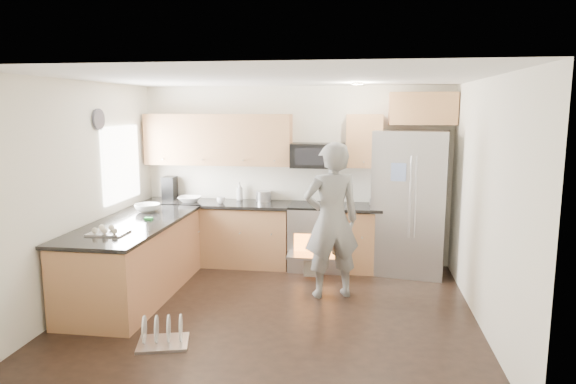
% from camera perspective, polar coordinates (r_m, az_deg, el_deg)
% --- Properties ---
extents(ground, '(4.50, 4.50, 0.00)m').
position_cam_1_polar(ground, '(6.00, -1.76, -13.07)').
color(ground, black).
rests_on(ground, ground).
extents(room_shell, '(4.54, 4.04, 2.62)m').
position_cam_1_polar(room_shell, '(5.61, -2.19, 3.05)').
color(room_shell, white).
rests_on(room_shell, ground).
extents(back_cabinet_run, '(4.45, 0.64, 2.50)m').
position_cam_1_polar(back_cabinet_run, '(7.50, -3.91, -0.86)').
color(back_cabinet_run, '#B47148').
rests_on(back_cabinet_run, ground).
extents(peninsula, '(0.96, 2.36, 1.03)m').
position_cam_1_polar(peninsula, '(6.59, -16.68, -7.14)').
color(peninsula, '#B47148').
rests_on(peninsula, ground).
extents(stove_range, '(0.76, 0.97, 1.79)m').
position_cam_1_polar(stove_range, '(7.36, 3.19, -3.32)').
color(stove_range, '#B7B7BC').
rests_on(stove_range, ground).
extents(refrigerator, '(1.09, 0.91, 1.99)m').
position_cam_1_polar(refrigerator, '(7.31, 13.37, -1.12)').
color(refrigerator, '#B7B7BC').
rests_on(refrigerator, ground).
extents(person, '(0.80, 0.66, 1.89)m').
position_cam_1_polar(person, '(6.20, 4.85, -3.18)').
color(person, gray).
rests_on(person, ground).
extents(dish_rack, '(0.57, 0.50, 0.30)m').
position_cam_1_polar(dish_rack, '(5.34, -13.73, -15.35)').
color(dish_rack, '#B7B7BC').
rests_on(dish_rack, ground).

